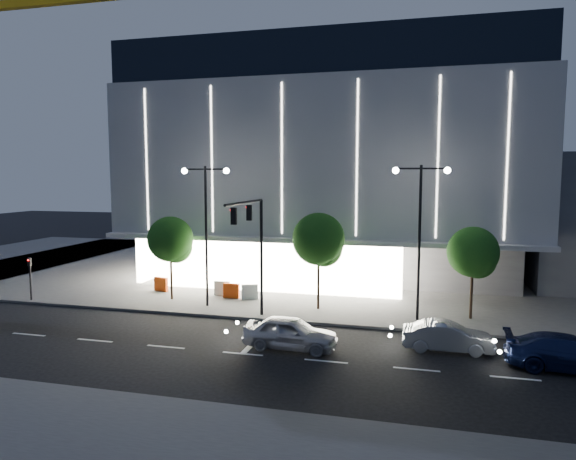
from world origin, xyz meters
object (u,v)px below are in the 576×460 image
(ped_signal_far, at_px, (30,274))
(tree_mid, at_px, (319,242))
(tree_right, at_px, (473,255))
(car_second, at_px, (448,337))
(street_lamp_east, at_px, (420,219))
(car_third, at_px, (569,353))
(car_lead, at_px, (290,333))
(barrier_b, at_px, (250,292))
(barrier_c, at_px, (231,291))
(traffic_mast, at_px, (254,236))
(street_lamp_west, at_px, (206,215))
(tree_left, at_px, (171,242))
(barrier_a, at_px, (161,284))
(barrier_d, at_px, (222,288))

(ped_signal_far, xyz_separation_m, tree_mid, (19.03, 2.52, 2.45))
(tree_right, bearing_deg, car_second, -105.76)
(street_lamp_east, height_order, car_second, street_lamp_east)
(car_third, bearing_deg, street_lamp_east, 49.99)
(car_lead, distance_m, barrier_b, 9.81)
(barrier_c, bearing_deg, traffic_mast, -56.99)
(tree_mid, relative_size, tree_right, 1.12)
(street_lamp_west, bearing_deg, car_lead, -41.56)
(street_lamp_east, bearing_deg, traffic_mast, -163.52)
(tree_mid, xyz_separation_m, barrier_c, (-6.24, 1.25, -3.68))
(traffic_mast, xyz_separation_m, tree_left, (-6.97, 3.68, -0.99))
(tree_left, height_order, car_second, tree_left)
(street_lamp_east, distance_m, barrier_c, 13.51)
(street_lamp_west, xyz_separation_m, street_lamp_east, (13.00, 0.00, 0.00))
(traffic_mast, xyz_separation_m, tree_mid, (3.03, 3.68, -0.69))
(tree_mid, xyz_separation_m, car_lead, (-0.02, -7.23, -3.54))
(barrier_a, xyz_separation_m, barrier_b, (6.94, -0.74, 0.00))
(street_lamp_west, bearing_deg, car_third, -17.05)
(barrier_a, bearing_deg, tree_right, 8.07)
(ped_signal_far, distance_m, tree_right, 28.21)
(car_third, relative_size, barrier_d, 4.76)
(tree_right, bearing_deg, barrier_a, 174.55)
(car_lead, xyz_separation_m, barrier_b, (-4.93, 8.49, -0.14))
(car_second, xyz_separation_m, barrier_c, (-13.64, 6.93, -0.05))
(tree_right, bearing_deg, street_lamp_east, -161.37)
(traffic_mast, height_order, car_lead, traffic_mast)
(barrier_b, bearing_deg, tree_right, -26.10)
(tree_right, xyz_separation_m, barrier_b, (-13.95, 1.26, -3.23))
(car_lead, bearing_deg, street_lamp_west, 50.81)
(barrier_c, bearing_deg, tree_left, -161.74)
(tree_mid, relative_size, barrier_b, 5.59)
(barrier_b, bearing_deg, car_third, -46.36)
(street_lamp_west, relative_size, barrier_a, 8.18)
(ped_signal_far, height_order, barrier_b, ped_signal_far)
(car_second, bearing_deg, barrier_b, 59.24)
(street_lamp_east, relative_size, barrier_d, 8.18)
(car_second, bearing_deg, street_lamp_west, 70.67)
(car_lead, bearing_deg, ped_signal_far, 78.45)
(car_lead, relative_size, car_second, 1.09)
(tree_left, height_order, tree_right, tree_left)
(ped_signal_far, xyz_separation_m, car_third, (31.38, -4.44, -1.13))
(car_second, bearing_deg, car_third, -105.84)
(tree_right, height_order, car_second, tree_right)
(tree_left, bearing_deg, barrier_a, 133.47)
(traffic_mast, bearing_deg, tree_left, 152.16)
(car_third, bearing_deg, traffic_mast, 80.91)
(barrier_b, bearing_deg, barrier_d, 145.44)
(car_lead, bearing_deg, traffic_mast, 42.63)
(tree_right, distance_m, barrier_b, 14.37)
(tree_left, bearing_deg, car_second, -18.10)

